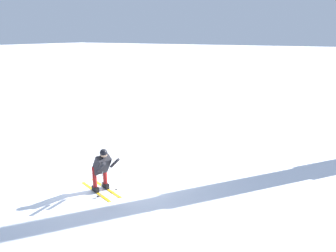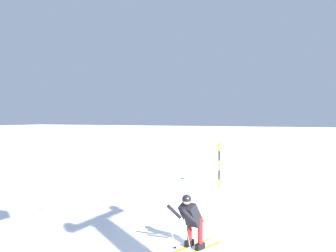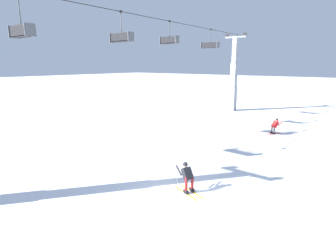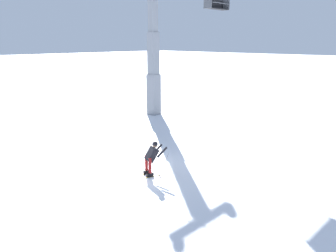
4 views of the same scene
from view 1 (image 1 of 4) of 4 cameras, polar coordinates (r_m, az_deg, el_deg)
ground_plane at (r=11.40m, az=-9.53°, el=-8.41°), size 260.00×260.00×0.00m
skier_carving_main at (r=9.94m, az=-11.59°, el=-7.12°), size 1.07×1.75×1.57m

